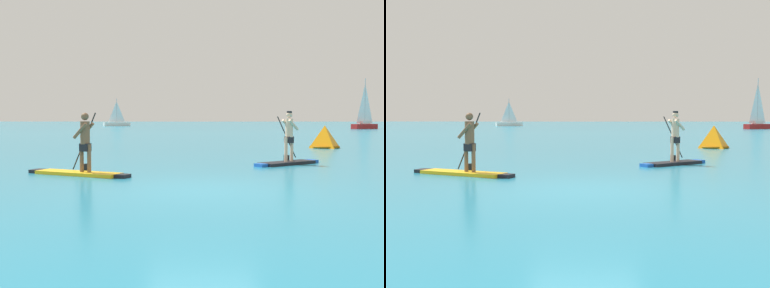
% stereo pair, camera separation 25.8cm
% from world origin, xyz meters
% --- Properties ---
extents(ground, '(440.00, 440.00, 0.00)m').
position_xyz_m(ground, '(0.00, 0.00, 0.00)').
color(ground, teal).
extents(paddleboarder_mid_center, '(3.16, 1.60, 1.80)m').
position_xyz_m(paddleboarder_mid_center, '(-3.46, 2.56, 0.39)').
color(paddleboarder_mid_center, yellow).
rests_on(paddleboarder_mid_center, ground).
extents(paddleboarder_far_right, '(2.45, 2.07, 1.88)m').
position_xyz_m(paddleboarder_far_right, '(2.86, 5.85, 0.43)').
color(paddleboarder_far_right, black).
rests_on(paddleboarder_far_right, ground).
extents(race_marker_buoy, '(1.66, 1.66, 1.22)m').
position_xyz_m(race_marker_buoy, '(6.33, 15.03, 0.54)').
color(race_marker_buoy, orange).
rests_on(race_marker_buoy, ground).
extents(sailboat_left_horizon, '(5.50, 3.65, 5.65)m').
position_xyz_m(sailboat_left_horizon, '(-19.14, 85.30, 0.72)').
color(sailboat_left_horizon, white).
rests_on(sailboat_left_horizon, ground).
extents(sailboat_right_horizon, '(4.63, 3.71, 7.57)m').
position_xyz_m(sailboat_right_horizon, '(23.38, 60.91, 1.12)').
color(sailboat_right_horizon, '#A51E1E').
rests_on(sailboat_right_horizon, ground).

